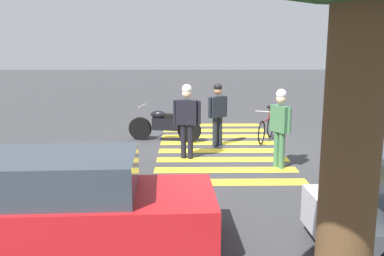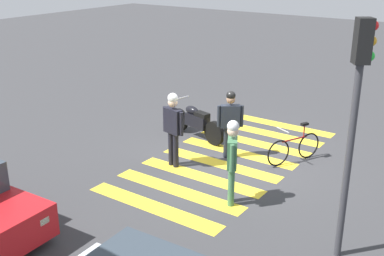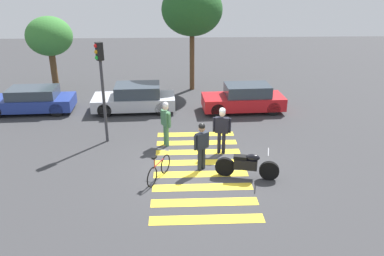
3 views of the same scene
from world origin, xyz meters
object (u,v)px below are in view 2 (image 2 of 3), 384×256
(leaning_bicycle, at_px, (294,148))
(pedestrian_bystander, at_px, (232,156))
(traffic_light_pole, at_px, (356,105))
(officer_on_foot, at_px, (230,119))
(police_motorcycle, at_px, (196,122))
(officer_by_motorcycle, at_px, (173,124))

(leaning_bicycle, xyz_separation_m, pedestrian_bystander, (0.20, 2.82, 0.72))
(leaning_bicycle, height_order, pedestrian_bystander, pedestrian_bystander)
(pedestrian_bystander, height_order, traffic_light_pole, traffic_light_pole)
(officer_on_foot, bearing_deg, leaning_bicycle, -155.72)
(leaning_bicycle, height_order, officer_on_foot, officer_on_foot)
(pedestrian_bystander, xyz_separation_m, traffic_light_pole, (-2.52, 0.52, 1.69))
(police_motorcycle, xyz_separation_m, pedestrian_bystander, (-2.84, 2.82, 0.63))
(officer_by_motorcycle, distance_m, traffic_light_pole, 5.18)
(officer_by_motorcycle, bearing_deg, leaning_bicycle, -140.37)
(police_motorcycle, distance_m, traffic_light_pole, 6.73)
(police_motorcycle, relative_size, officer_by_motorcycle, 1.14)
(officer_by_motorcycle, relative_size, pedestrian_bystander, 1.01)
(leaning_bicycle, relative_size, officer_by_motorcycle, 0.82)
(officer_on_foot, relative_size, traffic_light_pole, 0.43)
(officer_on_foot, bearing_deg, police_motorcycle, -23.96)
(officer_on_foot, xyz_separation_m, traffic_light_pole, (-3.84, 2.65, 1.75))
(officer_on_foot, height_order, officer_by_motorcycle, officer_by_motorcycle)
(pedestrian_bystander, relative_size, traffic_light_pole, 0.45)
(leaning_bicycle, bearing_deg, officer_on_foot, 24.28)
(leaning_bicycle, height_order, traffic_light_pole, traffic_light_pole)
(police_motorcycle, height_order, officer_on_foot, officer_on_foot)
(police_motorcycle, bearing_deg, officer_on_foot, 156.04)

